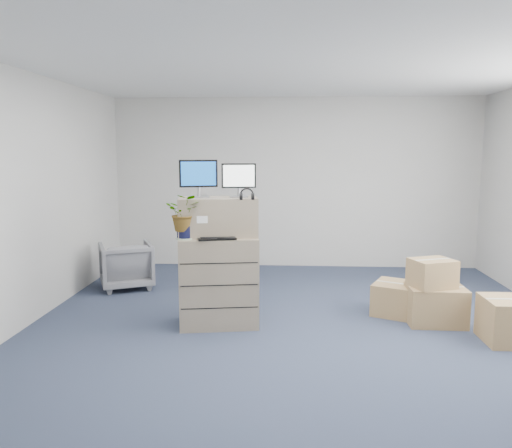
% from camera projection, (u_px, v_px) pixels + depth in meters
% --- Properties ---
extents(ground, '(7.00, 7.00, 0.00)m').
position_uv_depth(ground, '(300.00, 345.00, 5.00)').
color(ground, '#242C42').
rests_on(ground, ground).
extents(wall_back, '(6.00, 0.02, 2.80)m').
position_uv_depth(wall_back, '(295.00, 183.00, 8.27)').
color(wall_back, '#B7B5AE').
rests_on(wall_back, ground).
extents(filing_cabinet_lower, '(0.92, 0.65, 1.00)m').
position_uv_depth(filing_cabinet_lower, '(219.00, 281.00, 5.53)').
color(filing_cabinet_lower, gray).
rests_on(filing_cabinet_lower, ground).
extents(filing_cabinet_upper, '(0.91, 0.55, 0.43)m').
position_uv_depth(filing_cabinet_upper, '(218.00, 217.00, 5.47)').
color(filing_cabinet_upper, gray).
rests_on(filing_cabinet_upper, filing_cabinet_lower).
extents(monitor_left, '(0.41, 0.21, 0.41)m').
position_uv_depth(monitor_left, '(198.00, 176.00, 5.39)').
color(monitor_left, '#99999E').
rests_on(monitor_left, filing_cabinet_upper).
extents(monitor_right, '(0.37, 0.17, 0.37)m').
position_uv_depth(monitor_right, '(239.00, 178.00, 5.42)').
color(monitor_right, '#99999E').
rests_on(monitor_right, filing_cabinet_upper).
extents(headphones, '(0.15, 0.04, 0.15)m').
position_uv_depth(headphones, '(247.00, 195.00, 5.28)').
color(headphones, black).
rests_on(headphones, filing_cabinet_upper).
extents(keyboard, '(0.44, 0.28, 0.02)m').
position_uv_depth(keyboard, '(217.00, 238.00, 5.28)').
color(keyboard, black).
rests_on(keyboard, filing_cabinet_lower).
extents(mouse, '(0.11, 0.08, 0.03)m').
position_uv_depth(mouse, '(248.00, 237.00, 5.36)').
color(mouse, silver).
rests_on(mouse, filing_cabinet_lower).
extents(water_bottle, '(0.08, 0.08, 0.27)m').
position_uv_depth(water_bottle, '(222.00, 224.00, 5.51)').
color(water_bottle, gray).
rests_on(water_bottle, filing_cabinet_lower).
extents(phone_dock, '(0.06, 0.06, 0.13)m').
position_uv_depth(phone_dock, '(211.00, 232.00, 5.50)').
color(phone_dock, silver).
rests_on(phone_dock, filing_cabinet_lower).
extents(external_drive, '(0.18, 0.15, 0.05)m').
position_uv_depth(external_drive, '(249.00, 232.00, 5.64)').
color(external_drive, black).
rests_on(external_drive, filing_cabinet_lower).
extents(tissue_box, '(0.27, 0.20, 0.09)m').
position_uv_depth(tissue_box, '(247.00, 227.00, 5.54)').
color(tissue_box, '#45A7ED').
rests_on(tissue_box, external_drive).
extents(potted_plant, '(0.38, 0.42, 0.39)m').
position_uv_depth(potted_plant, '(185.00, 218.00, 5.29)').
color(potted_plant, '#98B18F').
rests_on(potted_plant, filing_cabinet_lower).
extents(office_chair, '(0.90, 0.88, 0.71)m').
position_uv_depth(office_chair, '(126.00, 263.00, 7.05)').
color(office_chair, '#5E5E63').
rests_on(office_chair, ground).
extents(cardboard_boxes, '(1.65, 1.42, 0.74)m').
position_uv_depth(cardboard_boxes, '(449.00, 304.00, 5.48)').
color(cardboard_boxes, olive).
rests_on(cardboard_boxes, ground).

